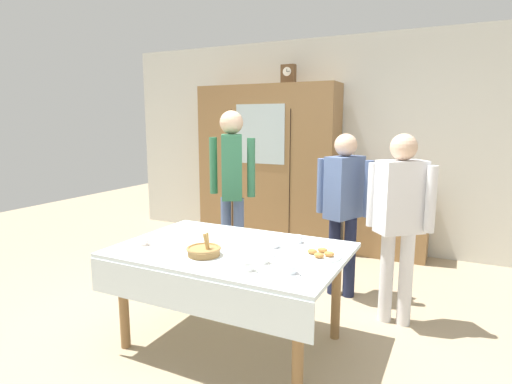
{
  "coord_description": "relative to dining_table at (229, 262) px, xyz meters",
  "views": [
    {
      "loc": [
        1.44,
        -2.71,
        1.65
      ],
      "look_at": [
        0.0,
        0.2,
        1.09
      ],
      "focal_mm": 29.05,
      "sensor_mm": 36.0,
      "label": 1
    }
  ],
  "objects": [
    {
      "name": "person_behind_table_right",
      "position": [
        1.04,
        0.91,
        0.29
      ],
      "size": [
        0.52,
        0.38,
        1.55
      ],
      "color": "silver",
      "rests_on": "ground"
    },
    {
      "name": "person_beside_shelf",
      "position": [
        0.5,
        1.26,
        0.28
      ],
      "size": [
        0.52,
        0.41,
        1.54
      ],
      "color": "#191E38",
      "rests_on": "ground"
    },
    {
      "name": "ground_plane",
      "position": [
        0.0,
        0.24,
        -0.64
      ],
      "size": [
        12.0,
        12.0,
        0.0
      ],
      "primitive_type": "plane",
      "color": "tan",
      "rests_on": "ground"
    },
    {
      "name": "pastry_plate",
      "position": [
        0.64,
        0.13,
        0.11
      ],
      "size": [
        0.28,
        0.28,
        0.05
      ],
      "color": "white",
      "rests_on": "dining_table"
    },
    {
      "name": "tea_cup_front_edge",
      "position": [
        0.58,
        -0.27,
        0.12
      ],
      "size": [
        0.13,
        0.13,
        0.06
      ],
      "color": "white",
      "rests_on": "dining_table"
    },
    {
      "name": "spoon_front_edge",
      "position": [
        -0.09,
        0.32,
        0.1
      ],
      "size": [
        0.12,
        0.02,
        0.01
      ],
      "color": "silver",
      "rests_on": "dining_table"
    },
    {
      "name": "spoon_near_right",
      "position": [
        0.1,
        0.37,
        0.1
      ],
      "size": [
        0.12,
        0.02,
        0.01
      ],
      "color": "silver",
      "rests_on": "dining_table"
    },
    {
      "name": "spoon_near_left",
      "position": [
        0.33,
        -0.0,
        0.1
      ],
      "size": [
        0.12,
        0.02,
        0.01
      ],
      "color": "silver",
      "rests_on": "dining_table"
    },
    {
      "name": "tea_cup_mid_right",
      "position": [
        0.39,
        0.35,
        0.12
      ],
      "size": [
        0.13,
        0.13,
        0.06
      ],
      "color": "white",
      "rests_on": "dining_table"
    },
    {
      "name": "person_behind_table_left",
      "position": [
        -0.63,
        1.16,
        0.43
      ],
      "size": [
        0.52,
        0.41,
        1.75
      ],
      "color": "slate",
      "rests_on": "ground"
    },
    {
      "name": "tea_cup_near_right",
      "position": [
        -0.6,
        -0.21,
        0.12
      ],
      "size": [
        0.13,
        0.13,
        0.06
      ],
      "color": "white",
      "rests_on": "dining_table"
    },
    {
      "name": "dining_table",
      "position": [
        0.0,
        0.0,
        0.0
      ],
      "size": [
        1.63,
        1.1,
        0.74
      ],
      "color": "olive",
      "rests_on": "ground"
    },
    {
      "name": "back_wall",
      "position": [
        0.0,
        2.89,
        0.71
      ],
      "size": [
        6.4,
        0.1,
        2.7
      ],
      "primitive_type": "cube",
      "color": "silver",
      "rests_on": "ground"
    },
    {
      "name": "tea_cup_back_edge",
      "position": [
        0.32,
        -0.34,
        0.12
      ],
      "size": [
        0.13,
        0.13,
        0.06
      ],
      "color": "white",
      "rests_on": "dining_table"
    },
    {
      "name": "book_stack",
      "position": [
        0.68,
        2.64,
        0.27
      ],
      "size": [
        0.16,
        0.23,
        0.12
      ],
      "color": "#3D754C",
      "rests_on": "bookshelf_low"
    },
    {
      "name": "wall_cabinet",
      "position": [
        -0.9,
        2.59,
        0.41
      ],
      "size": [
        1.91,
        0.46,
        2.11
      ],
      "color": "olive",
      "rests_on": "ground"
    },
    {
      "name": "bookshelf_low",
      "position": [
        0.68,
        2.64,
        -0.21
      ],
      "size": [
        0.96,
        0.35,
        0.86
      ],
      "color": "olive",
      "rests_on": "ground"
    },
    {
      "name": "tea_cup_far_left",
      "position": [
        0.28,
        0.16,
        0.12
      ],
      "size": [
        0.13,
        0.13,
        0.06
      ],
      "color": "white",
      "rests_on": "dining_table"
    },
    {
      "name": "bread_basket",
      "position": [
        -0.09,
        -0.2,
        0.13
      ],
      "size": [
        0.24,
        0.24,
        0.16
      ],
      "color": "#9E7542",
      "rests_on": "dining_table"
    },
    {
      "name": "mantel_clock",
      "position": [
        -0.61,
        2.59,
        1.59
      ],
      "size": [
        0.18,
        0.11,
        0.24
      ],
      "color": "brown",
      "rests_on": "wall_cabinet"
    },
    {
      "name": "tea_cup_center",
      "position": [
        0.35,
        -0.18,
        0.12
      ],
      "size": [
        0.13,
        0.13,
        0.06
      ],
      "color": "white",
      "rests_on": "dining_table"
    }
  ]
}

